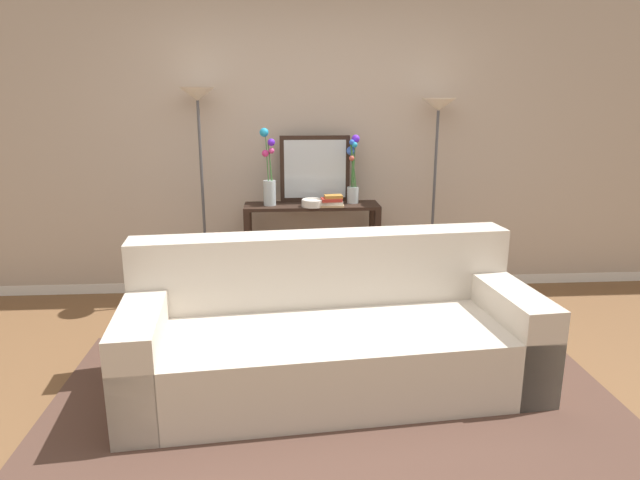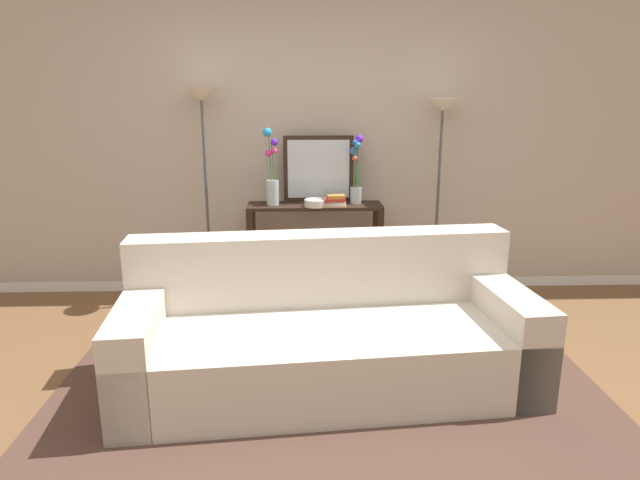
% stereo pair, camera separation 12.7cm
% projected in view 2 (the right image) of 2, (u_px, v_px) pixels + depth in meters
% --- Properties ---
extents(ground_plane, '(16.00, 16.00, 0.02)m').
position_uv_depth(ground_plane, '(306.00, 411.00, 3.16)').
color(ground_plane, brown).
extents(back_wall, '(12.00, 0.15, 2.94)m').
position_uv_depth(back_wall, '(302.00, 127.00, 4.82)').
color(back_wall, white).
rests_on(back_wall, ground).
extents(area_rug, '(3.29, 1.77, 0.01)m').
position_uv_depth(area_rug, '(329.00, 394.00, 3.31)').
color(area_rug, '#51382D').
rests_on(area_rug, ground).
extents(couch, '(2.50, 1.20, 0.88)m').
position_uv_depth(couch, '(327.00, 335.00, 3.40)').
color(couch, beige).
rests_on(couch, ground).
extents(console_table, '(1.13, 0.33, 0.84)m').
position_uv_depth(console_table, '(315.00, 236.00, 4.73)').
color(console_table, black).
rests_on(console_table, ground).
extents(floor_lamp_left, '(0.28, 0.28, 1.79)m').
position_uv_depth(floor_lamp_left, '(203.00, 136.00, 4.52)').
color(floor_lamp_left, '#4C4C51').
rests_on(floor_lamp_left, ground).
extents(floor_lamp_right, '(0.28, 0.28, 1.71)m').
position_uv_depth(floor_lamp_right, '(441.00, 143.00, 4.61)').
color(floor_lamp_right, '#4C4C51').
rests_on(floor_lamp_right, ground).
extents(wall_mirror, '(0.59, 0.02, 0.56)m').
position_uv_depth(wall_mirror, '(318.00, 169.00, 4.72)').
color(wall_mirror, black).
rests_on(wall_mirror, console_table).
extents(vase_tall_flowers, '(0.12, 0.11, 0.63)m').
position_uv_depth(vase_tall_flowers, '(272.00, 178.00, 4.58)').
color(vase_tall_flowers, silver).
rests_on(vase_tall_flowers, console_table).
extents(vase_short_flowers, '(0.11, 0.12, 0.57)m').
position_uv_depth(vase_short_flowers, '(356.00, 174.00, 4.66)').
color(vase_short_flowers, silver).
rests_on(vase_short_flowers, console_table).
extents(fruit_bowl, '(0.19, 0.19, 0.06)m').
position_uv_depth(fruit_bowl, '(315.00, 203.00, 4.57)').
color(fruit_bowl, silver).
rests_on(fruit_bowl, console_table).
extents(book_stack, '(0.20, 0.14, 0.10)m').
position_uv_depth(book_stack, '(335.00, 201.00, 4.56)').
color(book_stack, tan).
rests_on(book_stack, console_table).
extents(book_row_under_console, '(0.36, 0.17, 0.13)m').
position_uv_depth(book_row_under_console, '(284.00, 292.00, 4.85)').
color(book_row_under_console, '#236033').
rests_on(book_row_under_console, ground).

